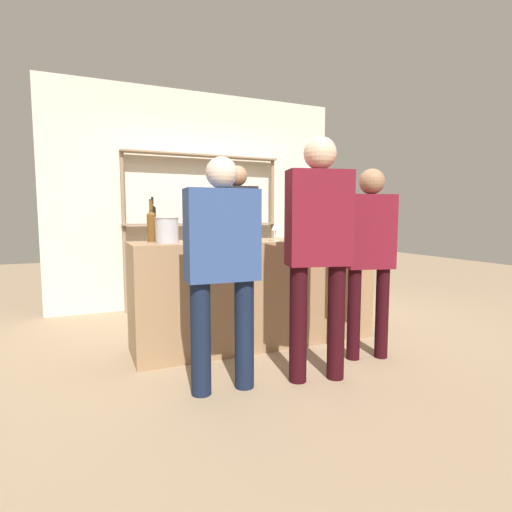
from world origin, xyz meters
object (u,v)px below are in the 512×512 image
(counter_bottle_0, at_px, (151,225))
(customer_center, at_px, (319,240))
(server_behind_counter, at_px, (237,230))
(customer_left, at_px, (222,259))
(counter_bottle_2, at_px, (317,225))
(customer_right, at_px, (370,248))
(ice_bucket, at_px, (167,230))
(counter_bottle_1, at_px, (331,225))
(wine_glass, at_px, (275,226))

(counter_bottle_0, height_order, customer_center, customer_center)
(server_behind_counter, bearing_deg, customer_left, -13.99)
(counter_bottle_2, relative_size, customer_left, 0.22)
(counter_bottle_2, height_order, customer_center, customer_center)
(customer_center, bearing_deg, customer_right, -58.90)
(counter_bottle_0, distance_m, ice_bucket, 0.22)
(counter_bottle_0, distance_m, counter_bottle_2, 1.57)
(ice_bucket, height_order, customer_right, customer_right)
(counter_bottle_1, bearing_deg, counter_bottle_0, 171.13)
(counter_bottle_0, distance_m, server_behind_counter, 1.26)
(counter_bottle_0, height_order, wine_glass, counter_bottle_0)
(counter_bottle_0, xyz_separation_m, customer_left, (0.30, -1.03, -0.20))
(counter_bottle_1, bearing_deg, ice_bucket, 177.76)
(ice_bucket, relative_size, customer_center, 0.12)
(counter_bottle_0, relative_size, customer_center, 0.21)
(counter_bottle_0, xyz_separation_m, counter_bottle_1, (1.68, -0.26, -0.01))
(ice_bucket, bearing_deg, customer_left, -76.50)
(wine_glass, relative_size, customer_left, 0.11)
(counter_bottle_1, bearing_deg, wine_glass, -172.79)
(counter_bottle_1, xyz_separation_m, customer_right, (-0.06, -0.66, -0.17))
(server_behind_counter, distance_m, customer_center, 1.82)
(counter_bottle_2, distance_m, ice_bucket, 1.46)
(wine_glass, distance_m, customer_right, 0.84)
(customer_left, bearing_deg, customer_right, -82.96)
(wine_glass, relative_size, customer_center, 0.10)
(counter_bottle_0, relative_size, customer_left, 0.23)
(wine_glass, height_order, customer_center, customer_center)
(counter_bottle_2, xyz_separation_m, ice_bucket, (-1.46, -0.00, -0.03))
(customer_left, distance_m, server_behind_counter, 1.88)
(customer_left, height_order, customer_center, customer_center)
(counter_bottle_1, relative_size, customer_center, 0.20)
(wine_glass, bearing_deg, counter_bottle_1, 7.21)
(counter_bottle_0, bearing_deg, wine_glass, -18.36)
(counter_bottle_2, xyz_separation_m, customer_right, (0.06, -0.72, -0.17))
(counter_bottle_1, height_order, counter_bottle_2, counter_bottle_2)
(counter_bottle_1, xyz_separation_m, customer_center, (-0.69, -0.87, -0.08))
(ice_bucket, bearing_deg, customer_right, -25.51)
(counter_bottle_0, relative_size, counter_bottle_2, 1.04)
(counter_bottle_0, relative_size, customer_right, 0.23)
(counter_bottle_0, xyz_separation_m, server_behind_counter, (1.06, 0.68, -0.08))
(counter_bottle_2, distance_m, server_behind_counter, 1.01)
(customer_left, xyz_separation_m, server_behind_counter, (0.76, 1.72, 0.12))
(counter_bottle_0, relative_size, wine_glass, 2.08)
(wine_glass, bearing_deg, customer_right, -45.06)
(ice_bucket, xyz_separation_m, server_behind_counter, (0.96, 0.88, -0.04))
(counter_bottle_1, relative_size, wine_glass, 1.98)
(wine_glass, bearing_deg, counter_bottle_2, 15.37)
(counter_bottle_2, height_order, customer_left, customer_left)
(wine_glass, distance_m, customer_left, 1.03)
(server_behind_counter, relative_size, customer_right, 1.11)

